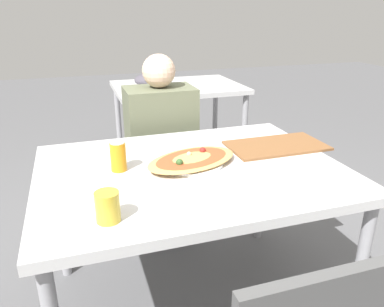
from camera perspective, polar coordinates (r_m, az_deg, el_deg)
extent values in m
plane|color=#59595B|center=(2.02, -0.11, -21.76)|extent=(14.00, 14.00, 0.00)
cube|color=silver|center=(1.61, -0.12, -2.78)|extent=(1.29, 0.96, 0.04)
cylinder|color=#99999E|center=(1.76, 24.06, -16.65)|extent=(0.05, 0.05, 0.70)
cylinder|color=#99999E|center=(2.10, -19.56, -9.34)|extent=(0.05, 0.05, 0.70)
cylinder|color=#99999E|center=(2.34, 10.50, -5.11)|extent=(0.05, 0.05, 0.70)
cube|color=#4C4C4C|center=(2.39, -4.78, -1.96)|extent=(0.40, 0.40, 0.04)
cube|color=#4C4C4C|center=(2.48, -5.96, 4.84)|extent=(0.38, 0.03, 0.45)
cylinder|color=#38383D|center=(2.39, 0.36, -8.04)|extent=(0.03, 0.03, 0.42)
cylinder|color=#38383D|center=(2.32, -7.75, -9.25)|extent=(0.03, 0.03, 0.42)
cylinder|color=#38383D|center=(2.68, -1.93, -4.63)|extent=(0.03, 0.03, 0.42)
cylinder|color=#38383D|center=(2.61, -9.15, -5.58)|extent=(0.03, 0.03, 0.42)
cylinder|color=#2D2D38|center=(2.38, -1.69, -7.57)|extent=(0.10, 0.10, 0.46)
cylinder|color=#2D2D38|center=(2.35, -6.00, -8.19)|extent=(0.10, 0.10, 0.46)
cube|color=#60664C|center=(2.27, -4.81, 3.90)|extent=(0.40, 0.27, 0.49)
sphere|color=beige|center=(2.19, -5.09, 12.43)|extent=(0.19, 0.19, 0.19)
cylinder|color=white|center=(1.63, -0.01, -1.44)|extent=(0.27, 0.27, 0.01)
ellipsoid|color=tan|center=(1.63, -0.01, -0.89)|extent=(0.48, 0.38, 0.02)
ellipsoid|color=#C14C28|center=(1.63, -0.01, -0.69)|extent=(0.40, 0.31, 0.01)
sphere|color=#335928|center=(1.56, -1.93, -1.36)|extent=(0.03, 0.03, 0.03)
sphere|color=maroon|center=(1.69, 1.64, 0.49)|extent=(0.03, 0.03, 0.03)
sphere|color=beige|center=(1.65, -0.45, -0.09)|extent=(0.02, 0.02, 0.02)
cylinder|color=orange|center=(1.59, -11.17, -0.48)|extent=(0.07, 0.07, 0.12)
cylinder|color=silver|center=(1.57, -11.33, 1.64)|extent=(0.06, 0.06, 0.00)
cylinder|color=gold|center=(1.23, -12.74, -7.92)|extent=(0.08, 0.08, 0.10)
cube|color=brown|center=(1.89, 12.73, 1.18)|extent=(0.47, 0.26, 0.01)
cube|color=silver|center=(3.36, -2.19, 10.05)|extent=(1.10, 0.80, 0.04)
ellipsoid|color=#4C4751|center=(3.29, -5.96, 11.14)|extent=(0.32, 0.24, 0.12)
cylinder|color=#99999E|center=(3.03, -9.39, 1.20)|extent=(0.05, 0.05, 0.70)
cylinder|color=#99999E|center=(3.31, 7.95, 3.05)|extent=(0.05, 0.05, 0.70)
cylinder|color=#99999E|center=(3.69, -11.14, 4.77)|extent=(0.05, 0.05, 0.70)
cylinder|color=#99999E|center=(3.92, 3.55, 6.14)|extent=(0.05, 0.05, 0.70)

